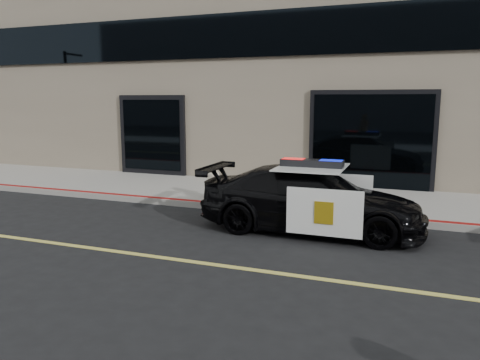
% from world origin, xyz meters
% --- Properties ---
extents(ground, '(120.00, 120.00, 0.00)m').
position_xyz_m(ground, '(0.00, 0.00, 0.00)').
color(ground, black).
rests_on(ground, ground).
extents(sidewalk_n, '(60.00, 3.50, 0.15)m').
position_xyz_m(sidewalk_n, '(0.00, 5.25, 0.07)').
color(sidewalk_n, gray).
rests_on(sidewalk_n, ground).
extents(police_car, '(2.05, 4.45, 1.45)m').
position_xyz_m(police_car, '(-1.70, 2.50, 0.65)').
color(police_car, black).
rests_on(police_car, ground).
extents(fire_hydrant, '(0.38, 0.53, 0.84)m').
position_xyz_m(fire_hydrant, '(-4.51, 3.96, 0.54)').
color(fire_hydrant, beige).
rests_on(fire_hydrant, sidewalk_n).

